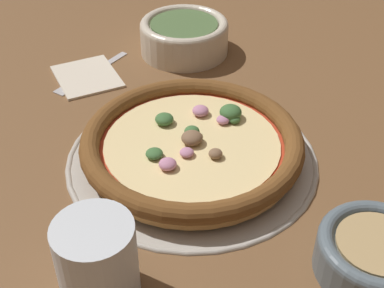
# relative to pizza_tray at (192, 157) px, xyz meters

# --- Properties ---
(ground_plane) EXTENTS (3.00, 3.00, 0.00)m
(ground_plane) POSITION_rel_pizza_tray_xyz_m (0.00, 0.00, -0.00)
(ground_plane) COLOR brown
(pizza_tray) EXTENTS (0.34, 0.34, 0.01)m
(pizza_tray) POSITION_rel_pizza_tray_xyz_m (0.00, 0.00, 0.00)
(pizza_tray) COLOR #B7B2A8
(pizza_tray) RESTS_ON ground_plane
(pizza) EXTENTS (0.30, 0.30, 0.04)m
(pizza) POSITION_rel_pizza_tray_xyz_m (-0.00, 0.00, 0.02)
(pizza) COLOR tan
(pizza) RESTS_ON pizza_tray
(bowl_near) EXTENTS (0.13, 0.13, 0.05)m
(bowl_near) POSITION_rel_pizza_tray_xyz_m (0.26, 0.07, 0.02)
(bowl_near) COLOR slate
(bowl_near) RESTS_ON ground_plane
(bowl_far) EXTENTS (0.16, 0.16, 0.06)m
(bowl_far) POSITION_rel_pizza_tray_xyz_m (-0.27, 0.15, 0.03)
(bowl_far) COLOR beige
(bowl_far) RESTS_ON ground_plane
(drinking_cup) EXTENTS (0.08, 0.08, 0.10)m
(drinking_cup) POSITION_rel_pizza_tray_xyz_m (0.14, -0.20, 0.05)
(drinking_cup) COLOR silver
(drinking_cup) RESTS_ON ground_plane
(napkin) EXTENTS (0.13, 0.11, 0.01)m
(napkin) POSITION_rel_pizza_tray_xyz_m (-0.28, -0.04, 0.00)
(napkin) COLOR beige
(napkin) RESTS_ON ground_plane
(fork) EXTENTS (0.08, 0.16, 0.00)m
(fork) POSITION_rel_pizza_tray_xyz_m (-0.28, -0.03, -0.00)
(fork) COLOR #B7B7BC
(fork) RESTS_ON ground_plane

